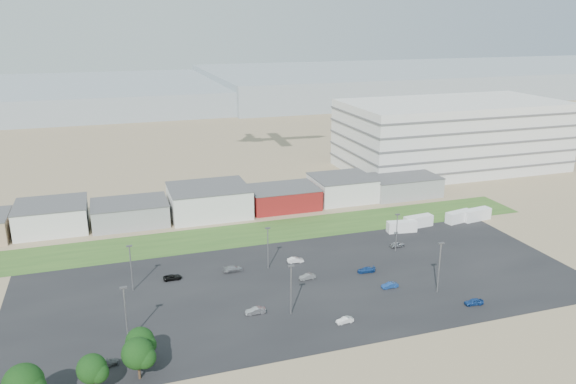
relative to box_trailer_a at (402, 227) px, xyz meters
name	(u,v)px	position (x,y,z in m)	size (l,w,h in m)	color
ground	(318,337)	(-39.61, -40.92, -1.46)	(700.00, 700.00, 0.00)	#836C53
parking_lot	(306,284)	(-34.61, -20.92, -1.45)	(120.00, 50.00, 0.01)	black
grass_strip	(246,234)	(-39.61, 11.08, -1.45)	(160.00, 16.00, 0.02)	#305520
hills_backdrop	(209,92)	(0.39, 274.08, 3.04)	(700.00, 200.00, 9.00)	gray
building_row	(170,205)	(-56.61, 30.08, 2.54)	(170.00, 20.00, 8.00)	silver
parking_garage	(451,135)	(50.39, 54.08, 11.04)	(80.00, 40.00, 25.00)	silver
box_trailer_a	(402,227)	(0.00, 0.00, 0.00)	(7.79, 2.43, 2.92)	silver
box_trailer_b	(418,221)	(6.19, 2.05, 0.06)	(8.13, 2.54, 3.05)	silver
box_trailer_c	(459,217)	(18.89, 1.81, 0.07)	(8.14, 2.55, 3.05)	silver
box_trailer_d	(476,214)	(24.33, 1.54, 0.16)	(8.61, 2.69, 3.23)	silver
tree_mid	(92,372)	(-77.25, -44.57, 2.13)	(4.79, 4.79, 7.18)	black
tree_right	(138,356)	(-70.48, -43.32, 2.54)	(5.33, 5.33, 7.99)	black
tree_near	(140,344)	(-69.87, -39.46, 2.26)	(4.96, 4.96, 7.43)	black
lightpole_front_l	(126,315)	(-71.60, -31.91, 3.81)	(1.24, 0.52, 10.55)	slate
lightpole_front_m	(291,290)	(-41.59, -31.78, 3.63)	(1.20, 0.50, 10.18)	slate
lightpole_front_r	(439,268)	(-10.06, -32.68, 4.01)	(1.29, 0.54, 10.95)	slate
lightpole_back_l	(131,268)	(-69.58, -12.16, 3.55)	(1.18, 0.49, 10.02)	slate
lightpole_back_m	(268,248)	(-39.92, -10.70, 3.44)	(1.15, 0.48, 9.80)	slate
lightpole_back_r	(397,233)	(-7.86, -11.09, 3.32)	(1.12, 0.47, 9.55)	slate
parked_car_1	(390,285)	(-18.47, -27.95, -0.87)	(1.25, 3.58, 1.18)	navy
parked_car_2	(474,302)	(-6.20, -39.62, -0.82)	(1.51, 3.76, 1.28)	navy
parked_car_4	(255,311)	(-47.99, -29.55, -0.82)	(1.36, 3.89, 1.28)	#A5A5AA
parked_car_6	(233,269)	(-47.77, -9.87, -0.81)	(1.82, 4.47, 1.30)	#A5A5AA
parked_car_7	(307,277)	(-33.44, -18.69, -0.86)	(1.26, 3.63, 1.19)	#595B5E
parked_car_8	(397,245)	(-6.17, -8.87, -0.82)	(1.51, 3.76, 1.28)	#A5A5AA
parked_car_9	(172,277)	(-61.17, -9.70, -0.91)	(1.82, 3.96, 1.10)	black
parked_car_10	(106,363)	(-75.47, -38.12, -0.86)	(1.68, 4.13, 1.20)	#595B5E
parked_car_11	(296,260)	(-33.01, -9.66, -0.84)	(1.31, 3.77, 1.24)	silver
parked_car_12	(366,270)	(-19.81, -19.54, -0.88)	(1.62, 3.99, 1.16)	navy
parked_car_13	(345,320)	(-33.14, -38.00, -0.91)	(1.16, 3.32, 1.09)	silver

